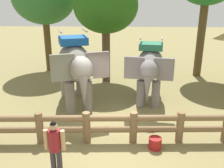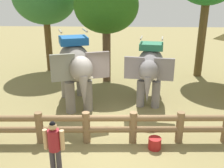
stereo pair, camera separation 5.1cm
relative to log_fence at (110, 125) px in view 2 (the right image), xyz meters
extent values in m
plane|color=olive|center=(0.00, 0.17, -0.60)|extent=(60.00, 60.00, 0.00)
cylinder|color=brown|center=(-2.22, -0.11, -0.08)|extent=(0.24, 0.24, 1.05)
cylinder|color=brown|center=(-0.74, -0.04, -0.08)|extent=(0.24, 0.24, 1.05)
cylinder|color=brown|center=(0.74, 0.04, -0.08)|extent=(0.24, 0.24, 1.05)
cylinder|color=brown|center=(2.22, 0.11, -0.08)|extent=(0.24, 0.24, 1.05)
cylinder|color=brown|center=(0.00, 0.00, -0.15)|extent=(7.42, 0.56, 0.20)
cylinder|color=brown|center=(0.00, 0.00, 0.25)|extent=(7.42, 0.56, 0.20)
cylinder|color=slate|center=(-1.01, 2.34, 0.04)|extent=(0.39, 0.39, 1.29)
cylinder|color=slate|center=(-1.68, 2.11, 0.04)|extent=(0.39, 0.39, 1.29)
cylinder|color=slate|center=(-1.57, 3.98, 0.04)|extent=(0.39, 0.39, 1.29)
cylinder|color=slate|center=(-2.24, 3.75, 0.04)|extent=(0.39, 0.39, 1.29)
ellipsoid|color=slate|center=(-1.62, 3.04, 1.25)|extent=(2.15, 3.15, 1.50)
ellipsoid|color=slate|center=(-1.08, 1.42, 1.43)|extent=(1.09, 1.18, 0.92)
cube|color=slate|center=(-0.52, 1.74, 1.49)|extent=(0.85, 0.40, 0.96)
cube|color=slate|center=(-1.71, 1.34, 1.49)|extent=(0.85, 0.40, 0.96)
cone|color=slate|center=(-0.97, 1.10, 0.70)|extent=(0.34, 0.34, 1.18)
cone|color=beige|center=(-0.84, 1.25, 1.17)|extent=(0.40, 0.23, 0.16)
cone|color=beige|center=(-1.16, 1.14, 1.17)|extent=(0.40, 0.23, 0.16)
cube|color=#165095|center=(-1.62, 3.04, 2.15)|extent=(1.35, 1.26, 0.30)
cylinder|color=#A59E8C|center=(-1.16, 3.20, 2.53)|extent=(0.35, 0.85, 0.08)
cylinder|color=#A59E8C|center=(-2.09, 2.89, 2.53)|extent=(0.35, 0.85, 0.08)
cylinder|color=slate|center=(1.78, 2.75, -0.03)|extent=(0.34, 0.34, 1.14)
cylinder|color=slate|center=(1.16, 2.84, -0.03)|extent=(0.34, 0.34, 1.14)
cylinder|color=slate|center=(2.00, 4.27, -0.03)|extent=(0.34, 0.34, 1.14)
cylinder|color=slate|center=(1.38, 4.36, -0.03)|extent=(0.34, 0.34, 1.14)
ellipsoid|color=slate|center=(1.58, 3.56, 1.04)|extent=(1.50, 2.71, 1.33)
ellipsoid|color=slate|center=(1.36, 2.05, 1.20)|extent=(0.84, 0.95, 0.81)
cube|color=slate|center=(1.92, 2.08, 1.25)|extent=(0.77, 0.22, 0.86)
cube|color=slate|center=(0.82, 2.24, 1.25)|extent=(0.77, 0.22, 0.86)
cone|color=slate|center=(1.31, 1.76, 0.55)|extent=(0.30, 0.30, 1.05)
cone|color=beige|center=(1.47, 1.82, 0.97)|extent=(0.35, 0.14, 0.15)
cone|color=beige|center=(1.18, 1.86, 0.97)|extent=(0.35, 0.14, 0.15)
cube|color=#266D4B|center=(1.58, 3.56, 1.84)|extent=(1.08, 0.99, 0.27)
cylinder|color=#A59E8C|center=(2.01, 3.49, 2.18)|extent=(0.18, 0.77, 0.07)
cylinder|color=#A59E8C|center=(1.15, 3.62, 2.18)|extent=(0.18, 0.77, 0.07)
cylinder|color=#38333C|center=(-1.25, -1.62, -0.23)|extent=(0.14, 0.14, 0.75)
cylinder|color=#38333C|center=(-1.41, -1.61, -0.23)|extent=(0.14, 0.14, 0.75)
cylinder|color=maroon|center=(-1.33, -1.61, 0.43)|extent=(0.32, 0.32, 0.57)
cylinder|color=tan|center=(-1.11, -1.62, 0.45)|extent=(0.12, 0.12, 0.55)
cylinder|color=tan|center=(-1.55, -1.60, 0.45)|extent=(0.12, 0.12, 0.55)
sphere|color=tan|center=(-1.33, -1.61, 0.82)|extent=(0.21, 0.21, 0.21)
sphere|color=black|center=(-1.33, -1.61, 0.88)|extent=(0.16, 0.16, 0.16)
cylinder|color=brown|center=(-4.14, 8.05, 1.07)|extent=(0.39, 0.39, 3.34)
cylinder|color=brown|center=(4.76, 7.28, 1.60)|extent=(0.43, 0.43, 4.41)
cylinder|color=brown|center=(-0.48, 6.12, 0.93)|extent=(0.42, 0.42, 3.07)
ellipsoid|color=#265A15|center=(-0.48, 6.12, 3.36)|extent=(3.25, 3.25, 2.76)
cylinder|color=maroon|center=(1.40, -0.32, -0.42)|extent=(0.40, 0.40, 0.36)
camera|label=1|loc=(0.33, -7.12, 3.93)|focal=40.75mm
camera|label=2|loc=(0.38, -7.11, 3.93)|focal=40.75mm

